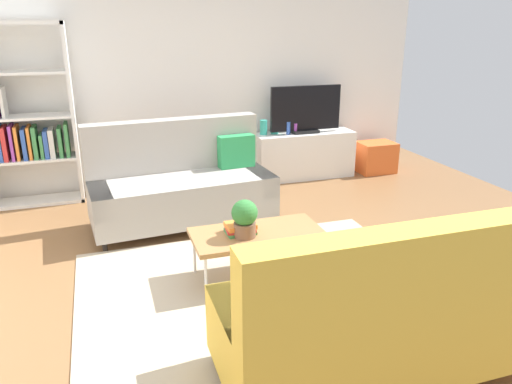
% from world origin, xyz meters
% --- Properties ---
extents(ground_plane, '(7.68, 7.68, 0.00)m').
position_xyz_m(ground_plane, '(0.00, 0.00, 0.00)').
color(ground_plane, brown).
extents(wall_far, '(6.40, 0.12, 2.90)m').
position_xyz_m(wall_far, '(0.00, 2.80, 1.45)').
color(wall_far, white).
rests_on(wall_far, ground_plane).
extents(area_rug, '(2.90, 2.20, 0.01)m').
position_xyz_m(area_rug, '(-0.04, -0.30, 0.01)').
color(area_rug, tan).
rests_on(area_rug, ground_plane).
extents(couch_beige, '(1.96, 1.00, 1.10)m').
position_xyz_m(couch_beige, '(-0.38, 1.32, 0.44)').
color(couch_beige, gray).
rests_on(couch_beige, ground_plane).
extents(couch_green, '(1.90, 0.85, 1.10)m').
position_xyz_m(couch_green, '(0.29, -1.53, 0.45)').
color(couch_green, gold).
rests_on(couch_green, ground_plane).
extents(coffee_table, '(1.10, 0.56, 0.42)m').
position_xyz_m(coffee_table, '(0.01, -0.10, 0.39)').
color(coffee_table, '#9E7042').
rests_on(coffee_table, ground_plane).
extents(tv_console, '(1.40, 0.44, 0.64)m').
position_xyz_m(tv_console, '(1.53, 2.46, 0.32)').
color(tv_console, silver).
rests_on(tv_console, ground_plane).
extents(tv, '(1.00, 0.20, 0.64)m').
position_xyz_m(tv, '(1.53, 2.44, 0.95)').
color(tv, black).
rests_on(tv, tv_console).
extents(bookshelf, '(1.10, 0.36, 2.10)m').
position_xyz_m(bookshelf, '(-2.00, 2.48, 0.97)').
color(bookshelf, white).
rests_on(bookshelf, ground_plane).
extents(storage_trunk, '(0.52, 0.40, 0.44)m').
position_xyz_m(storage_trunk, '(2.63, 2.36, 0.22)').
color(storage_trunk, orange).
rests_on(storage_trunk, ground_plane).
extents(potted_plant, '(0.22, 0.22, 0.32)m').
position_xyz_m(potted_plant, '(-0.12, -0.16, 0.59)').
color(potted_plant, brown).
rests_on(potted_plant, coffee_table).
extents(table_book_0, '(0.24, 0.19, 0.03)m').
position_xyz_m(table_book_0, '(-0.13, -0.08, 0.43)').
color(table_book_0, '#3F8C4C').
rests_on(table_book_0, coffee_table).
extents(table_book_1, '(0.26, 0.20, 0.03)m').
position_xyz_m(table_book_1, '(-0.13, -0.08, 0.46)').
color(table_book_1, red).
rests_on(table_book_1, table_book_0).
extents(table_book_2, '(0.25, 0.19, 0.04)m').
position_xyz_m(table_book_2, '(-0.13, -0.08, 0.49)').
color(table_book_2, orange).
rests_on(table_book_2, table_book_1).
extents(vase_0, '(0.10, 0.10, 0.20)m').
position_xyz_m(vase_0, '(0.95, 2.51, 0.74)').
color(vase_0, '#33B29E').
rests_on(vase_0, tv_console).
extents(vase_1, '(0.11, 0.11, 0.14)m').
position_xyz_m(vase_1, '(1.11, 2.51, 0.71)').
color(vase_1, '#33B29E').
rests_on(vase_1, tv_console).
extents(bottle_0, '(0.05, 0.05, 0.17)m').
position_xyz_m(bottle_0, '(1.27, 2.42, 0.73)').
color(bottle_0, '#3359B2').
rests_on(bottle_0, tv_console).
extents(bottle_1, '(0.05, 0.05, 0.14)m').
position_xyz_m(bottle_1, '(1.38, 2.42, 0.71)').
color(bottle_1, purple).
rests_on(bottle_1, tv_console).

